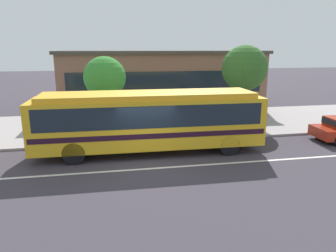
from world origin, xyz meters
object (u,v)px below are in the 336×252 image
object	(u,v)px
pedestrian_waiting_near_sign	(132,118)
pedestrian_walking_along_curb	(119,120)
bus_stop_sign	(223,110)
street_tree_near_stop	(105,78)
street_tree_mid_block	(244,69)
pedestrian_standing_by_tree	(80,119)
transit_bus	(150,118)

from	to	relation	value
pedestrian_waiting_near_sign	pedestrian_walking_along_curb	bearing A→B (deg)	-141.38
bus_stop_sign	street_tree_near_stop	distance (m)	7.32
bus_stop_sign	pedestrian_walking_along_curb	bearing A→B (deg)	175.58
pedestrian_waiting_near_sign	street_tree_near_stop	world-z (taller)	street_tree_near_stop
pedestrian_waiting_near_sign	street_tree_mid_block	bearing A→B (deg)	13.72
street_tree_near_stop	street_tree_mid_block	size ratio (longest dim) A/B	0.87
pedestrian_standing_by_tree	street_tree_near_stop	distance (m)	3.13
pedestrian_standing_by_tree	bus_stop_sign	xyz separation A→B (m)	(7.92, -1.19, 0.49)
transit_bus	street_tree_mid_block	xyz separation A→B (m)	(6.78, 4.60, 1.97)
pedestrian_waiting_near_sign	street_tree_mid_block	xyz separation A→B (m)	(7.46, 1.82, 2.54)
transit_bus	pedestrian_waiting_near_sign	world-z (taller)	transit_bus
street_tree_near_stop	street_tree_mid_block	xyz separation A→B (m)	(8.89, -0.19, 0.46)
transit_bus	bus_stop_sign	size ratio (longest dim) A/B	4.67
transit_bus	pedestrian_waiting_near_sign	xyz separation A→B (m)	(-0.68, 2.78, -0.57)
street_tree_near_stop	street_tree_mid_block	world-z (taller)	street_tree_mid_block
pedestrian_waiting_near_sign	transit_bus	bearing A→B (deg)	-76.30
pedestrian_waiting_near_sign	bus_stop_sign	distance (m)	5.16
pedestrian_walking_along_curb	street_tree_mid_block	bearing A→B (deg)	16.29
pedestrian_standing_by_tree	bus_stop_sign	size ratio (longest dim) A/B	0.74
transit_bus	pedestrian_waiting_near_sign	bearing A→B (deg)	103.70
pedestrian_waiting_near_sign	street_tree_mid_block	size ratio (longest dim) A/B	0.34
street_tree_near_stop	transit_bus	bearing A→B (deg)	-66.22
bus_stop_sign	street_tree_near_stop	bearing A→B (deg)	154.99
pedestrian_standing_by_tree	street_tree_mid_block	bearing A→B (deg)	9.05
transit_bus	street_tree_near_stop	size ratio (longest dim) A/B	2.48
pedestrian_standing_by_tree	street_tree_mid_block	xyz separation A→B (m)	(10.33, 1.65, 2.55)
pedestrian_waiting_near_sign	street_tree_near_stop	bearing A→B (deg)	125.51
pedestrian_walking_along_curb	pedestrian_waiting_near_sign	bearing A→B (deg)	38.62
transit_bus	bus_stop_sign	distance (m)	4.71
bus_stop_sign	pedestrian_waiting_near_sign	bearing A→B (deg)	168.65
transit_bus	pedestrian_waiting_near_sign	distance (m)	2.92
bus_stop_sign	street_tree_mid_block	distance (m)	4.26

